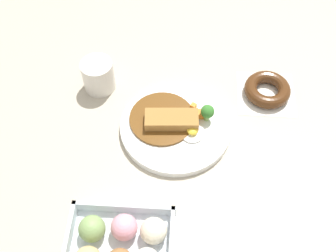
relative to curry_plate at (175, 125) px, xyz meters
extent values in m
plane|color=#B2A893|center=(-0.01, 0.10, -0.01)|extent=(1.60, 1.60, 0.00)
cylinder|color=white|center=(0.00, 0.00, 0.00)|extent=(0.26, 0.26, 0.02)
cylinder|color=brown|center=(0.03, -0.01, 0.01)|extent=(0.15, 0.15, 0.01)
cube|color=#A87538|center=(0.01, 0.00, 0.02)|extent=(0.12, 0.06, 0.02)
cylinder|color=white|center=(-0.04, 0.02, 0.01)|extent=(0.06, 0.06, 0.00)
ellipsoid|color=yellow|center=(-0.04, 0.02, 0.02)|extent=(0.02, 0.02, 0.01)
cylinder|color=#8CB766|center=(-0.07, -0.02, 0.01)|extent=(0.01, 0.01, 0.02)
sphere|color=#387A2D|center=(-0.07, -0.02, 0.03)|extent=(0.03, 0.03, 0.03)
cube|color=orange|center=(-0.04, -0.05, 0.01)|extent=(0.02, 0.02, 0.01)
cube|color=orange|center=(-0.06, -0.02, 0.01)|extent=(0.02, 0.02, 0.02)
cube|color=silver|center=(0.09, 0.30, -0.01)|extent=(0.21, 0.16, 0.01)
cube|color=silver|center=(-0.01, 0.30, 0.01)|extent=(0.01, 0.16, 0.03)
cube|color=silver|center=(0.19, 0.30, 0.01)|extent=(0.01, 0.16, 0.03)
cube|color=silver|center=(0.09, 0.22, 0.01)|extent=(0.21, 0.01, 0.03)
sphere|color=#EFE5C6|center=(0.03, 0.27, 0.02)|extent=(0.05, 0.05, 0.05)
sphere|color=pink|center=(0.09, 0.26, 0.02)|extent=(0.05, 0.05, 0.05)
sphere|color=#84A860|center=(0.15, 0.27, 0.02)|extent=(0.05, 0.05, 0.05)
cube|color=white|center=(-0.22, -0.12, -0.01)|extent=(0.14, 0.14, 0.00)
torus|color=#4C2B14|center=(-0.22, -0.12, 0.00)|extent=(0.11, 0.11, 0.03)
cylinder|color=silver|center=(0.20, -0.12, 0.03)|extent=(0.08, 0.08, 0.08)
camera|label=1|loc=(-0.02, 0.54, 0.77)|focal=43.26mm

